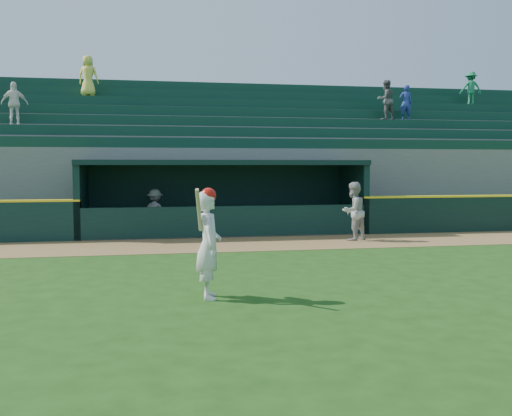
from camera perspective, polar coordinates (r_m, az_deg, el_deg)
The scene contains 7 objects.
ground at distance 11.84m, azimuth 1.42°, elevation -6.86°, with size 120.00×120.00×0.00m, color #1C4210.
warning_track at distance 16.60m, azimuth -2.07°, elevation -3.62°, with size 40.00×3.00×0.01m, color olive.
dugout_player_front at distance 17.56m, azimuth 9.70°, elevation -0.33°, with size 0.87×0.68×1.79m, color #A2A29D.
dugout_player_inside at distance 19.27m, azimuth -10.04°, elevation -0.36°, with size 0.97×0.56×1.50m, color #9C9C97.
dugout at distance 19.54m, azimuth -3.41°, elevation 1.55°, with size 9.40×2.80×2.46m.
stands at distance 24.05m, azimuth -4.78°, elevation 4.52°, with size 34.50×6.25×6.71m.
batter_at_plate at distance 9.83m, azimuth -4.77°, elevation -3.53°, with size 0.50×0.82×1.92m.
Camera 1 is at (-2.39, -11.36, 2.29)m, focal length 40.00 mm.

